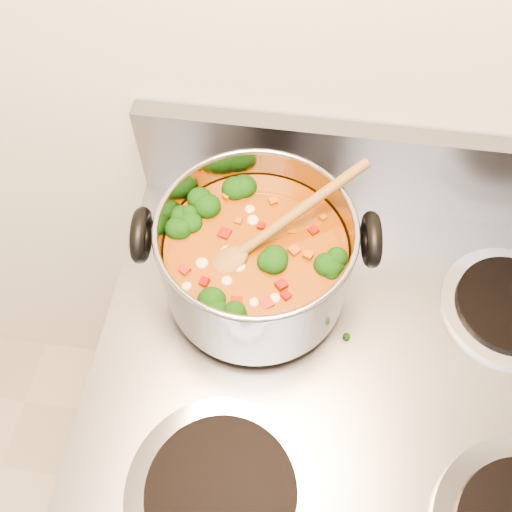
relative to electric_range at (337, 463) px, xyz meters
The scene contains 4 objects.
electric_range is the anchor object (origin of this frame).
stockpot 0.58m from the electric_range, 143.64° to the left, with size 0.32×0.26×0.16m.
wooden_spoon 0.62m from the electric_range, 141.08° to the left, with size 0.21×0.18×0.09m.
cooktop_crumbs 0.46m from the electric_range, 168.28° to the right, with size 0.01×0.11×0.01m.
Camera 1 is at (-0.18, 0.89, 1.67)m, focal length 40.00 mm.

